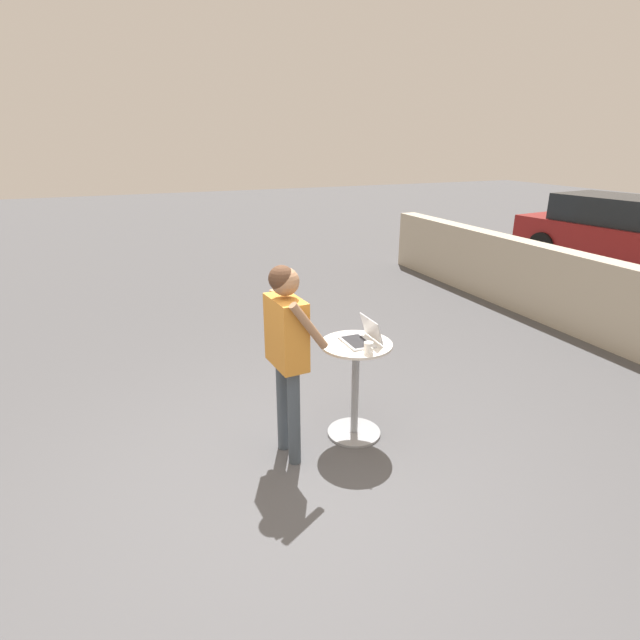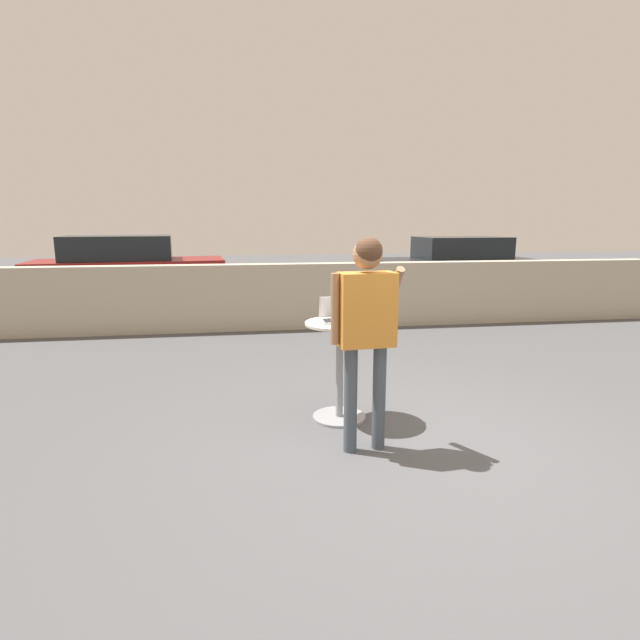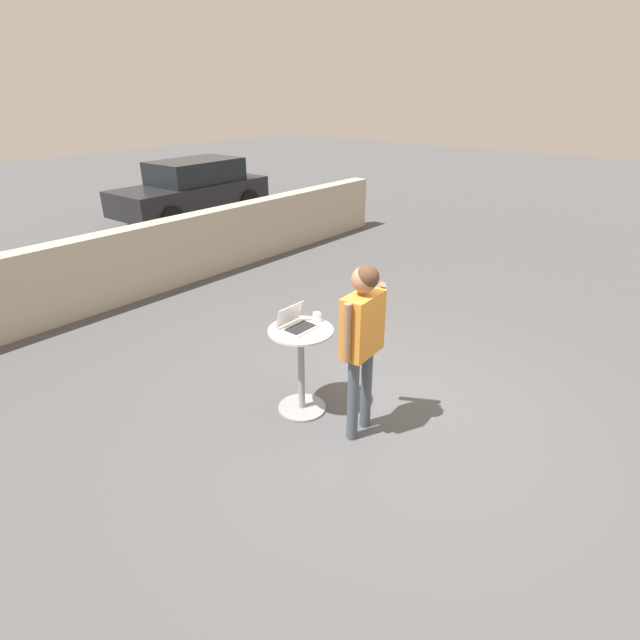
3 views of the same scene
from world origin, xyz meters
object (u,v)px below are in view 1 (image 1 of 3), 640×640
at_px(cafe_table, 355,381).
at_px(coffee_mug, 369,348).
at_px(laptop, 362,337).
at_px(standing_person, 286,338).
at_px(parked_car_further_down, 623,232).

height_order(cafe_table, coffee_mug, coffee_mug).
xyz_separation_m(laptop, coffee_mug, (0.25, -0.06, 0.00)).
relative_size(coffee_mug, standing_person, 0.07).
relative_size(cafe_table, standing_person, 0.54).
distance_m(coffee_mug, standing_person, 0.73).
bearing_deg(parked_car_further_down, standing_person, -67.32).
bearing_deg(coffee_mug, laptop, 165.99).
relative_size(laptop, coffee_mug, 2.97).
height_order(cafe_table, standing_person, standing_person).
distance_m(standing_person, parked_car_further_down, 9.93).
bearing_deg(cafe_table, laptop, 89.56).
xyz_separation_m(laptop, parked_car_further_down, (-3.75, 8.40, -0.22)).
xyz_separation_m(laptop, standing_person, (0.08, -0.76, 0.14)).
bearing_deg(cafe_table, standing_person, -83.67).
bearing_deg(laptop, coffee_mug, -14.01).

